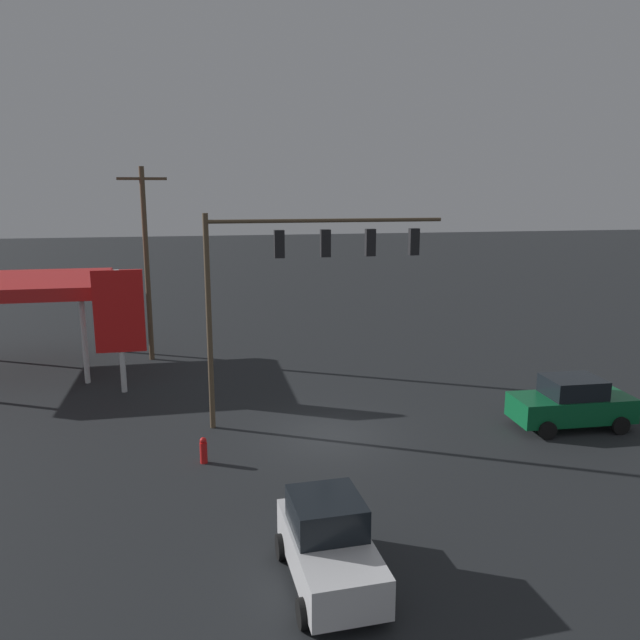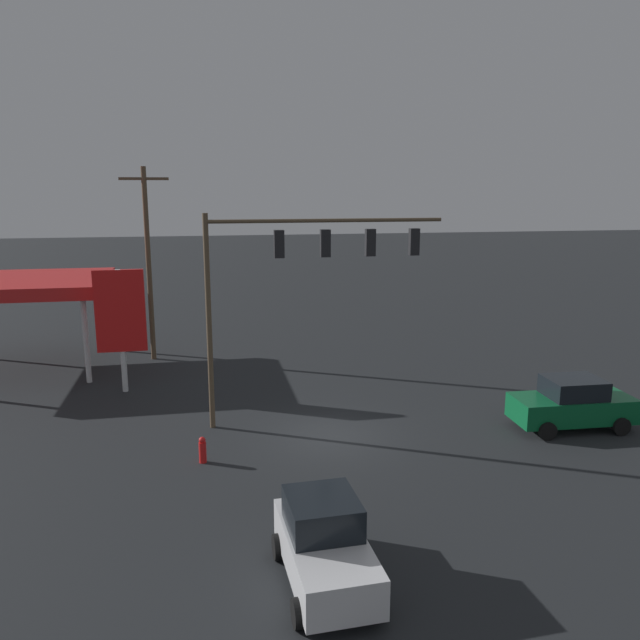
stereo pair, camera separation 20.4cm
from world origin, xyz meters
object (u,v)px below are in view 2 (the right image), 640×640
at_px(sedan_waiting, 572,404).
at_px(fire_hydrant, 203,450).
at_px(utility_pole, 148,260).
at_px(price_sign, 120,314).
at_px(hatchback_crossing, 325,544).
at_px(traffic_signal_assembly, 302,264).

height_order(sedan_waiting, fire_hydrant, sedan_waiting).
bearing_deg(utility_pole, price_sign, 80.77).
height_order(hatchback_crossing, fire_hydrant, hatchback_crossing).
bearing_deg(fire_hydrant, sedan_waiting, -177.99).
relative_size(sedan_waiting, fire_hydrant, 5.07).
distance_m(utility_pole, price_sign, 5.61).
xyz_separation_m(price_sign, sedan_waiting, (-16.79, 7.58, -2.53)).
height_order(utility_pole, price_sign, utility_pole).
bearing_deg(traffic_signal_assembly, utility_pole, -58.70).
distance_m(price_sign, sedan_waiting, 18.60).
relative_size(traffic_signal_assembly, hatchback_crossing, 2.27).
height_order(price_sign, hatchback_crossing, price_sign).
bearing_deg(price_sign, utility_pole, -99.23).
distance_m(hatchback_crossing, sedan_waiting, 13.11).
bearing_deg(utility_pole, sedan_waiting, 141.10).
distance_m(traffic_signal_assembly, hatchback_crossing, 11.29).
bearing_deg(traffic_signal_assembly, sedan_waiting, 164.99).
bearing_deg(sedan_waiting, utility_pole, -36.84).
bearing_deg(price_sign, hatchback_crossing, 111.71).
distance_m(utility_pole, fire_hydrant, 14.36).
distance_m(traffic_signal_assembly, utility_pole, 12.03).
xyz_separation_m(traffic_signal_assembly, utility_pole, (6.24, -10.26, -0.85)).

